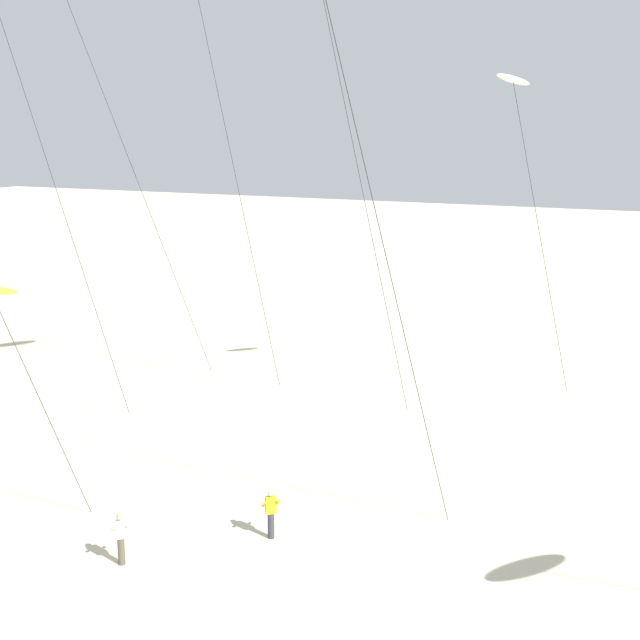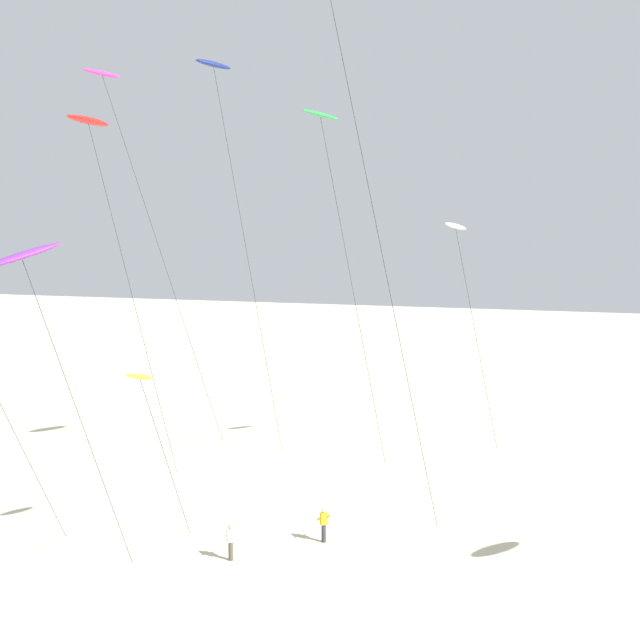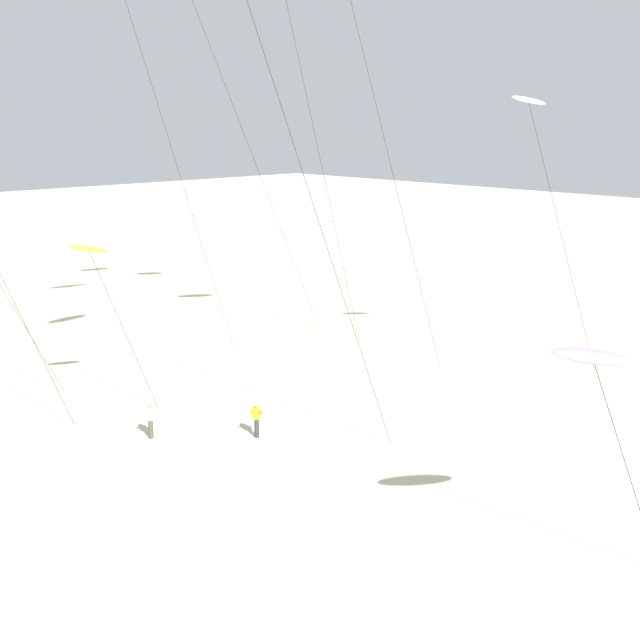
{
  "view_description": "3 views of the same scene",
  "coord_description": "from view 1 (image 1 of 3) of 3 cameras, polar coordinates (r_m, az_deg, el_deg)",
  "views": [
    {
      "loc": [
        14.88,
        -15.29,
        13.33
      ],
      "look_at": [
        2.6,
        9.77,
        7.11
      ],
      "focal_mm": 49.58,
      "sensor_mm": 36.0,
      "label": 1
    },
    {
      "loc": [
        14.74,
        -31.14,
        15.3
      ],
      "look_at": [
        1.92,
        6.67,
        10.97
      ],
      "focal_mm": 49.61,
      "sensor_mm": 36.0,
      "label": 2
    },
    {
      "loc": [
        29.09,
        -14.26,
        14.4
      ],
      "look_at": [
        1.83,
        11.92,
        4.95
      ],
      "focal_mm": 45.87,
      "sensor_mm": 36.0,
      "label": 3
    }
  ],
  "objects": [
    {
      "name": "kite_flyer_middle",
      "position": [
        29.59,
        -3.19,
        -12.32
      ],
      "size": [
        0.73,
        0.73,
        1.67
      ],
      "color": "#33333D",
      "rests_on": "ground"
    },
    {
      "name": "kite_white",
      "position": [
        40.54,
        12.44,
        14.55
      ],
      "size": [
        2.93,
        6.24,
        15.54
      ],
      "color": "white",
      "rests_on": "ground"
    },
    {
      "name": "kite_flyer_nearest",
      "position": [
        28.62,
        -12.75,
        -13.53
      ],
      "size": [
        0.73,
        0.73,
        1.67
      ],
      "color": "#4C4738",
      "rests_on": "ground"
    }
  ]
}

